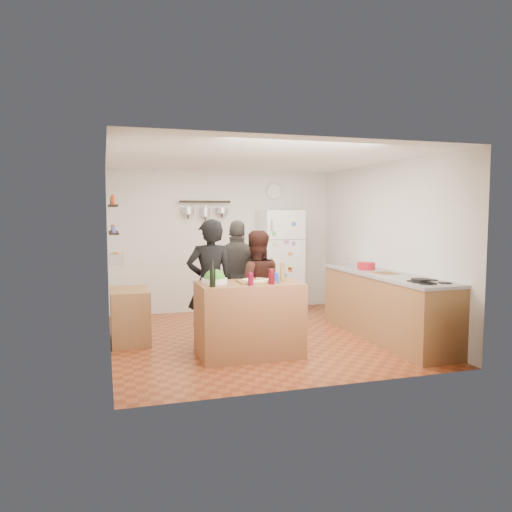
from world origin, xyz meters
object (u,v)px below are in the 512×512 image
object	(u,v)px
person_left	(210,284)
fridge	(280,261)
prep_island	(249,319)
side_table	(130,316)
wine_bottle	(213,278)
person_back	(238,278)
salad_bowl	(215,281)
salt_canister	(276,278)
skillet	(421,281)
counter_run	(386,307)
person_center	(256,287)
wall_clock	(274,191)
pepper_mill	(282,273)
red_bowl	(366,266)

from	to	relation	value
person_left	fridge	bearing A→B (deg)	-127.35
prep_island	side_table	size ratio (longest dim) A/B	1.56
wine_bottle	person_back	xyz separation A→B (m)	(0.66, 1.31, -0.19)
person_left	fridge	size ratio (longest dim) A/B	0.93
salad_bowl	side_table	xyz separation A→B (m)	(-0.95, 1.01, -0.58)
prep_island	salt_canister	world-z (taller)	salt_canister
wine_bottle	skillet	size ratio (longest dim) A/B	0.91
salt_canister	counter_run	distance (m)	1.88
salad_bowl	person_center	xyz separation A→B (m)	(0.66, 0.47, -0.18)
counter_run	side_table	size ratio (longest dim) A/B	3.29
side_table	person_center	bearing A→B (deg)	-18.53
skillet	fridge	distance (m)	3.29
counter_run	skillet	bearing A→B (deg)	-96.14
salt_canister	counter_run	world-z (taller)	salt_canister
person_left	wall_clock	distance (m)	3.21
salt_canister	skillet	size ratio (longest dim) A/B	0.55
prep_island	pepper_mill	distance (m)	0.71
salad_bowl	pepper_mill	size ratio (longest dim) A/B	1.60
pepper_mill	person_center	distance (m)	0.57
salt_canister	person_back	world-z (taller)	person_back
salt_canister	red_bowl	xyz separation A→B (m)	(1.72, 0.85, 0.00)
skillet	fridge	world-z (taller)	fridge
pepper_mill	person_left	world-z (taller)	person_left
salt_canister	red_bowl	bearing A→B (deg)	26.47
salad_bowl	person_center	distance (m)	0.83
pepper_mill	wine_bottle	bearing A→B (deg)	-164.13
wine_bottle	pepper_mill	size ratio (longest dim) A/B	1.08
person_back	wall_clock	xyz separation A→B (m)	(1.16, 1.80, 1.32)
prep_island	person_back	distance (m)	1.16
salad_bowl	fridge	bearing A→B (deg)	55.35
salad_bowl	counter_run	world-z (taller)	salad_bowl
pepper_mill	skillet	distance (m)	1.68
person_left	skillet	world-z (taller)	person_left
salt_canister	red_bowl	world-z (taller)	salt_canister
skillet	fridge	xyz separation A→B (m)	(-0.65, 3.23, -0.04)
person_left	person_center	bearing A→B (deg)	-176.36
salad_bowl	wine_bottle	size ratio (longest dim) A/B	1.49
salt_canister	fridge	world-z (taller)	fridge
person_left	side_table	size ratio (longest dim) A/B	2.10
pepper_mill	wall_clock	world-z (taller)	wall_clock
wall_clock	person_back	bearing A→B (deg)	-122.80
person_center	person_back	world-z (taller)	person_back
salad_bowl	skillet	world-z (taller)	salad_bowl
person_center	salad_bowl	bearing A→B (deg)	43.21
fridge	side_table	bearing A→B (deg)	-150.88
salt_canister	prep_island	bearing A→B (deg)	158.20
prep_island	red_bowl	distance (m)	2.21
red_bowl	skillet	bearing A→B (deg)	-92.04
person_left	red_bowl	world-z (taller)	person_left
prep_island	person_left	bearing A→B (deg)	126.79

